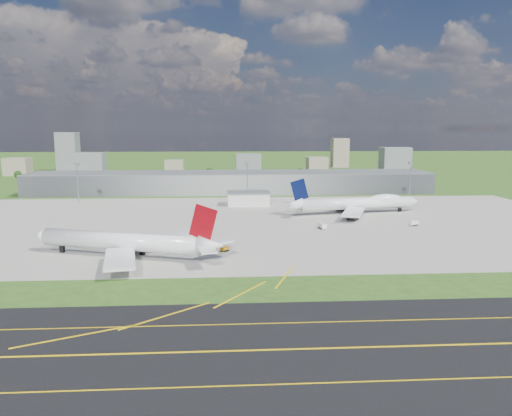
{
  "coord_description": "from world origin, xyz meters",
  "views": [
    {
      "loc": [
        -4.59,
        -212.69,
        48.07
      ],
      "look_at": [
        10.62,
        31.71,
        9.0
      ],
      "focal_mm": 35.0,
      "sensor_mm": 36.0,
      "label": 1
    }
  ],
  "objects": [
    {
      "name": "apron",
      "position": [
        10.0,
        40.0,
        0.04
      ],
      "size": [
        360.0,
        190.0,
        0.08
      ],
      "primitive_type": "cube",
      "color": "#99958B",
      "rests_on": "ground"
    },
    {
      "name": "tree_w",
      "position": [
        -110.0,
        265.0,
        4.86
      ],
      "size": [
        6.75,
        6.75,
        8.25
      ],
      "color": "#382314",
      "rests_on": "ground"
    },
    {
      "name": "bldg_tall_e",
      "position": [
        140.0,
        410.0,
        18.0
      ],
      "size": [
        20.0,
        18.0,
        36.0
      ],
      "primitive_type": "cube",
      "color": "gray",
      "rests_on": "ground"
    },
    {
      "name": "terminal",
      "position": [
        0.0,
        165.0,
        7.5
      ],
      "size": [
        300.0,
        42.0,
        15.0
      ],
      "primitive_type": "cube",
      "color": "gray",
      "rests_on": "ground"
    },
    {
      "name": "mast_east",
      "position": [
        120.0,
        115.0,
        17.71
      ],
      "size": [
        3.5,
        2.0,
        25.9
      ],
      "color": "gray",
      "rests_on": "ground"
    },
    {
      "name": "bldg_w",
      "position": [
        -140.0,
        300.0,
        12.0
      ],
      "size": [
        28.0,
        22.0,
        24.0
      ],
      "primitive_type": "cube",
      "color": "slate",
      "rests_on": "ground"
    },
    {
      "name": "bldg_ce",
      "position": [
        100.0,
        350.0,
        8.0
      ],
      "size": [
        22.0,
        24.0,
        16.0
      ],
      "primitive_type": "cube",
      "color": "gray",
      "rests_on": "ground"
    },
    {
      "name": "bldg_far_w",
      "position": [
        -220.0,
        320.0,
        9.0
      ],
      "size": [
        24.0,
        20.0,
        18.0
      ],
      "primitive_type": "cube",
      "color": "gray",
      "rests_on": "ground"
    },
    {
      "name": "mast_west",
      "position": [
        -100.0,
        115.0,
        17.71
      ],
      "size": [
        3.5,
        2.0,
        25.9
      ],
      "color": "gray",
      "rests_on": "ground"
    },
    {
      "name": "bldg_e",
      "position": [
        180.0,
        320.0,
        14.0
      ],
      "size": [
        30.0,
        22.0,
        28.0
      ],
      "primitive_type": "cube",
      "color": "slate",
      "rests_on": "ground"
    },
    {
      "name": "taxiway",
      "position": [
        0.0,
        -110.0,
        0.03
      ],
      "size": [
        1400.0,
        60.0,
        0.06
      ],
      "primitive_type": "cube",
      "color": "black",
      "rests_on": "ground"
    },
    {
      "name": "tree_far_e",
      "position": [
        160.0,
        285.0,
        4.53
      ],
      "size": [
        6.3,
        6.3,
        7.7
      ],
      "color": "#382314",
      "rests_on": "ground"
    },
    {
      "name": "ground",
      "position": [
        0.0,
        150.0,
        0.0
      ],
      "size": [
        1400.0,
        1400.0,
        0.0
      ],
      "primitive_type": "plane",
      "color": "#2F551A",
      "rests_on": "ground"
    },
    {
      "name": "airliner_blue_quad",
      "position": [
        70.59,
        64.05,
        5.83
      ],
      "size": [
        80.12,
        62.2,
        20.98
      ],
      "rotation": [
        0.0,
        0.0,
        0.16
      ],
      "color": "white",
      "rests_on": "ground"
    },
    {
      "name": "bldg_tall_w",
      "position": [
        -180.0,
        360.0,
        22.0
      ],
      "size": [
        22.0,
        20.0,
        44.0
      ],
      "primitive_type": "cube",
      "color": "slate",
      "rests_on": "ground"
    },
    {
      "name": "van_white_far",
      "position": [
        89.18,
        26.5,
        1.28
      ],
      "size": [
        5.43,
        4.36,
        2.54
      ],
      "rotation": [
        0.0,
        0.0,
        0.49
      ],
      "color": "white",
      "rests_on": "ground"
    },
    {
      "name": "mast_center",
      "position": [
        10.0,
        115.0,
        17.71
      ],
      "size": [
        3.5,
        2.0,
        25.9
      ],
      "color": "gray",
      "rests_on": "ground"
    },
    {
      "name": "tree_far_w",
      "position": [
        -200.0,
        270.0,
        5.18
      ],
      "size": [
        7.2,
        7.2,
        8.8
      ],
      "color": "#382314",
      "rests_on": "ground"
    },
    {
      "name": "bldg_cw",
      "position": [
        -60.0,
        340.0,
        7.0
      ],
      "size": [
        20.0,
        18.0,
        14.0
      ],
      "primitive_type": "cube",
      "color": "gray",
      "rests_on": "ground"
    },
    {
      "name": "van_white_near",
      "position": [
        42.25,
        21.83,
        1.37
      ],
      "size": [
        3.46,
        5.79,
        2.73
      ],
      "rotation": [
        0.0,
        0.0,
        1.78
      ],
      "color": "white",
      "rests_on": "ground"
    },
    {
      "name": "tree_c",
      "position": [
        -20.0,
        280.0,
        5.84
      ],
      "size": [
        8.1,
        8.1,
        9.9
      ],
      "color": "#382314",
      "rests_on": "ground"
    },
    {
      "name": "ops_building",
      "position": [
        10.0,
        100.0,
        4.0
      ],
      "size": [
        26.0,
        16.0,
        8.0
      ],
      "primitive_type": "cube",
      "color": "silver",
      "rests_on": "ground"
    },
    {
      "name": "tree_e",
      "position": [
        70.0,
        275.0,
        5.51
      ],
      "size": [
        7.65,
        7.65,
        9.35
      ],
      "color": "#382314",
      "rests_on": "ground"
    },
    {
      "name": "bldg_c",
      "position": [
        20.0,
        310.0,
        11.0
      ],
      "size": [
        26.0,
        20.0,
        22.0
      ],
      "primitive_type": "cube",
      "color": "slate",
      "rests_on": "ground"
    },
    {
      "name": "tug_yellow",
      "position": [
        -5.04,
        -20.32,
        0.88
      ],
      "size": [
        3.59,
        3.73,
        1.67
      ],
      "rotation": [
        0.0,
        0.0,
        0.86
      ],
      "color": "orange",
      "rests_on": "ground"
    },
    {
      "name": "airliner_red_twin",
      "position": [
        -41.69,
        -27.54,
        5.78
      ],
      "size": [
        76.63,
        58.22,
        21.69
      ],
      "rotation": [
        0.0,
        0.0,
        2.81
      ],
      "color": "white",
      "rests_on": "ground"
    }
  ]
}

